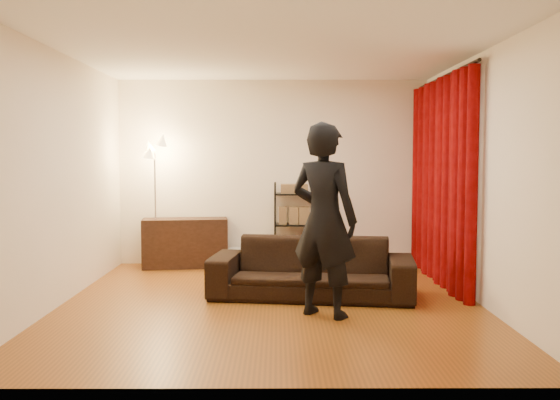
{
  "coord_description": "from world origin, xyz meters",
  "views": [
    {
      "loc": [
        0.07,
        -6.67,
        1.59
      ],
      "look_at": [
        0.1,
        0.3,
        1.1
      ],
      "focal_mm": 40.0,
      "sensor_mm": 36.0,
      "label": 1
    }
  ],
  "objects_px": {
    "sofa": "(312,268)",
    "media_cabinet": "(185,243)",
    "storage_boxes": "(240,257)",
    "floor_lamp": "(155,204)",
    "person": "(324,220)",
    "wire_shelf": "(294,224)"
  },
  "relations": [
    {
      "from": "media_cabinet",
      "to": "storage_boxes",
      "type": "xyz_separation_m",
      "value": [
        0.77,
        0.1,
        -0.22
      ]
    },
    {
      "from": "sofa",
      "to": "floor_lamp",
      "type": "distance_m",
      "value": 2.85
    },
    {
      "from": "media_cabinet",
      "to": "wire_shelf",
      "type": "height_order",
      "value": "wire_shelf"
    },
    {
      "from": "media_cabinet",
      "to": "person",
      "type": "bearing_deg",
      "value": -64.15
    },
    {
      "from": "sofa",
      "to": "storage_boxes",
      "type": "xyz_separation_m",
      "value": [
        -0.94,
        2.02,
        -0.2
      ]
    },
    {
      "from": "person",
      "to": "floor_lamp",
      "type": "xyz_separation_m",
      "value": [
        -2.19,
        2.66,
        -0.05
      ]
    },
    {
      "from": "storage_boxes",
      "to": "wire_shelf",
      "type": "xyz_separation_m",
      "value": [
        0.79,
        -0.03,
        0.48
      ]
    },
    {
      "from": "sofa",
      "to": "floor_lamp",
      "type": "xyz_separation_m",
      "value": [
        -2.12,
        1.82,
        0.58
      ]
    },
    {
      "from": "wire_shelf",
      "to": "floor_lamp",
      "type": "height_order",
      "value": "floor_lamp"
    },
    {
      "from": "sofa",
      "to": "wire_shelf",
      "type": "bearing_deg",
      "value": 102.01
    },
    {
      "from": "person",
      "to": "wire_shelf",
      "type": "distance_m",
      "value": 2.85
    },
    {
      "from": "sofa",
      "to": "media_cabinet",
      "type": "height_order",
      "value": "media_cabinet"
    },
    {
      "from": "sofa",
      "to": "media_cabinet",
      "type": "xyz_separation_m",
      "value": [
        -1.71,
        1.92,
        0.02
      ]
    },
    {
      "from": "sofa",
      "to": "person",
      "type": "relative_size",
      "value": 1.18
    },
    {
      "from": "storage_boxes",
      "to": "floor_lamp",
      "type": "xyz_separation_m",
      "value": [
        -1.18,
        -0.2,
        0.78
      ]
    },
    {
      "from": "wire_shelf",
      "to": "person",
      "type": "bearing_deg",
      "value": -74.04
    },
    {
      "from": "media_cabinet",
      "to": "storage_boxes",
      "type": "bearing_deg",
      "value": 0.37
    },
    {
      "from": "sofa",
      "to": "storage_boxes",
      "type": "relative_size",
      "value": 7.21
    },
    {
      "from": "storage_boxes",
      "to": "wire_shelf",
      "type": "bearing_deg",
      "value": -2.53
    },
    {
      "from": "person",
      "to": "sofa",
      "type": "bearing_deg",
      "value": -51.87
    },
    {
      "from": "person",
      "to": "storage_boxes",
      "type": "xyz_separation_m",
      "value": [
        -1.01,
        2.86,
        -0.83
      ]
    },
    {
      "from": "person",
      "to": "floor_lamp",
      "type": "height_order",
      "value": "person"
    }
  ]
}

